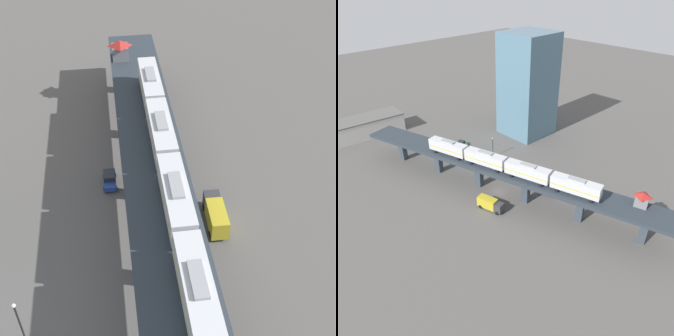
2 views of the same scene
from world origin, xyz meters
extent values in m
plane|color=#514F4C|center=(0.00, 0.00, 0.00)|extent=(400.00, 400.00, 0.00)
cube|color=#283039|center=(0.00, 0.00, 7.74)|extent=(32.23, 90.98, 0.80)
cube|color=#333D47|center=(10.10, -37.15, 3.67)|extent=(2.21, 2.21, 7.34)
cube|color=#333D47|center=(6.16, -22.68, 3.67)|extent=(2.21, 2.21, 7.34)
cube|color=#333D47|center=(2.23, -8.20, 3.67)|extent=(2.21, 2.21, 7.34)
cube|color=#333D47|center=(-1.70, 6.27, 3.67)|extent=(2.21, 2.21, 7.34)
cube|color=silver|center=(4.45, -21.71, 10.68)|extent=(5.85, 12.31, 3.10)
cube|color=gold|center=(4.45, -21.71, 10.38)|extent=(5.82, 12.09, 0.24)
cube|color=gray|center=(4.45, -21.71, 12.41)|extent=(2.45, 4.42, 0.36)
cylinder|color=black|center=(4.40, -26.08, 8.56)|extent=(0.43, 0.87, 0.84)
cylinder|color=black|center=(6.70, -25.45, 8.56)|extent=(0.43, 0.87, 0.84)
cylinder|color=black|center=(2.20, -17.97, 8.56)|extent=(0.43, 0.87, 0.84)
cylinder|color=black|center=(4.50, -17.35, 8.56)|extent=(0.43, 0.87, 0.84)
cube|color=silver|center=(1.15, -9.55, 10.68)|extent=(5.85, 12.31, 3.10)
cube|color=gold|center=(1.15, -9.55, 10.38)|extent=(5.82, 12.09, 0.24)
cube|color=gray|center=(1.15, -9.55, 12.41)|extent=(2.45, 4.42, 0.36)
cylinder|color=black|center=(1.10, -13.92, 8.56)|extent=(0.43, 0.87, 0.84)
cylinder|color=black|center=(3.40, -13.30, 8.56)|extent=(0.43, 0.87, 0.84)
cylinder|color=black|center=(-1.10, -5.81, 8.56)|extent=(0.43, 0.87, 0.84)
cylinder|color=black|center=(1.19, -5.19, 8.56)|extent=(0.43, 0.87, 0.84)
cube|color=silver|center=(-2.16, 2.60, 10.68)|extent=(5.85, 12.31, 3.10)
cube|color=gold|center=(-2.16, 2.60, 10.38)|extent=(5.82, 12.09, 0.24)
cube|color=gray|center=(-2.16, 2.60, 12.41)|extent=(2.45, 4.42, 0.36)
cylinder|color=black|center=(-2.21, -1.76, 8.56)|extent=(0.43, 0.87, 0.84)
cylinder|color=black|center=(0.09, -1.14, 8.56)|extent=(0.43, 0.87, 0.84)
cylinder|color=black|center=(-4.41, 6.34, 8.56)|extent=(0.43, 0.87, 0.84)
cylinder|color=black|center=(-2.11, 6.97, 8.56)|extent=(0.43, 0.87, 0.84)
cube|color=silver|center=(-5.46, 14.76, 10.68)|extent=(5.85, 12.31, 3.10)
cube|color=gold|center=(-5.46, 14.76, 10.38)|extent=(5.82, 12.09, 0.24)
cube|color=gray|center=(-5.46, 14.76, 12.41)|extent=(2.45, 4.42, 0.36)
cylinder|color=black|center=(-5.51, 10.40, 8.56)|extent=(0.43, 0.87, 0.84)
cylinder|color=black|center=(-3.21, 11.02, 8.56)|extent=(0.43, 0.87, 0.84)
cube|color=slate|center=(11.85, -34.46, 9.39)|extent=(3.44, 3.44, 2.50)
pyramid|color=maroon|center=(11.85, -34.46, 11.09)|extent=(3.95, 3.95, 0.90)
cube|color=#233D93|center=(9.06, -10.31, 0.73)|extent=(2.87, 4.71, 0.80)
cube|color=#1E2328|center=(9.09, -10.46, 1.51)|extent=(2.15, 2.55, 0.76)
cylinder|color=black|center=(8.60, -11.92, 0.33)|extent=(0.40, 0.70, 0.66)
cylinder|color=black|center=(10.25, -11.48, 0.33)|extent=(0.40, 0.70, 0.66)
cylinder|color=black|center=(7.86, -9.15, 0.33)|extent=(0.40, 0.70, 0.66)
cylinder|color=black|center=(9.52, -8.71, 0.33)|extent=(0.40, 0.70, 0.66)
cube|color=#333338|center=(-6.18, -6.76, 1.65)|extent=(2.61, 2.46, 2.30)
cube|color=gold|center=(-7.03, -3.26, 1.85)|extent=(3.46, 5.60, 2.70)
cylinder|color=black|center=(-7.14, -6.99, 0.50)|extent=(0.58, 1.05, 1.00)
cylinder|color=black|center=(-5.22, -6.52, 0.50)|extent=(0.58, 1.05, 1.00)
cylinder|color=black|center=(-8.40, -1.99, 0.50)|extent=(0.58, 1.05, 1.00)
cylinder|color=black|center=(-6.39, -1.50, 0.50)|extent=(0.58, 1.05, 1.00)
cylinder|color=black|center=(12.32, 15.86, 3.25)|extent=(0.20, 0.20, 6.50)
sphere|color=beige|center=(12.32, 15.86, 6.72)|extent=(0.44, 0.44, 0.44)
camera|label=1|loc=(-5.98, 40.31, 46.28)|focal=50.00mm
camera|label=2|loc=(-50.77, -54.97, 54.35)|focal=35.00mm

